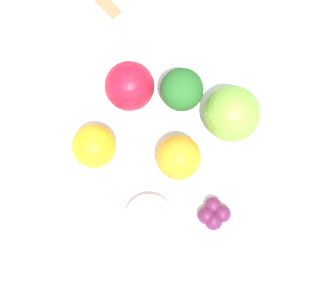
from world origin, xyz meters
TOP-DOWN VIEW (x-y plane):
  - ground_plane at (0.00, 0.00)m, footprint 6.00×6.00m
  - table_surface at (0.00, 0.00)m, footprint 1.20×1.20m
  - bowl at (0.00, 0.00)m, footprint 0.25×0.25m
  - broccoli at (-0.05, 0.02)m, footprint 0.05×0.05m
  - apple_red at (-0.02, 0.08)m, footprint 0.06×0.06m
  - apple_green at (-0.06, -0.04)m, footprint 0.06×0.06m
  - orange_front at (0.01, -0.08)m, footprint 0.05×0.05m
  - orange_back at (0.02, 0.02)m, footprint 0.05×0.05m
  - grape_cluster at (0.08, 0.05)m, footprint 0.04×0.04m
  - small_cup at (0.09, -0.02)m, footprint 0.05×0.05m

SIDE VIEW (x-z plane):
  - ground_plane at x=0.00m, z-range 0.00..0.00m
  - table_surface at x=0.00m, z-range 0.00..0.02m
  - bowl at x=0.00m, z-range 0.02..0.05m
  - small_cup at x=0.09m, z-range 0.05..0.07m
  - grape_cluster at x=0.08m, z-range 0.05..0.07m
  - orange_front at x=0.01m, z-range 0.05..0.10m
  - orange_back at x=0.02m, z-range 0.05..0.10m
  - apple_green at x=-0.06m, z-range 0.05..0.11m
  - apple_red at x=-0.02m, z-range 0.05..0.12m
  - broccoli at x=-0.05m, z-range 0.06..0.13m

